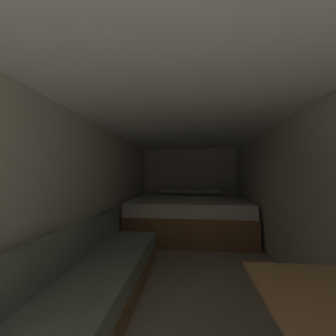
{
  "coord_description": "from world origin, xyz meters",
  "views": [
    {
      "loc": [
        0.05,
        -0.33,
        1.26
      ],
      "look_at": [
        -0.29,
        2.65,
        1.36
      ],
      "focal_mm": 20.98,
      "sensor_mm": 36.0,
      "label": 1
    }
  ],
  "objects": [
    {
      "name": "ground_plane",
      "position": [
        0.0,
        2.17,
        0.0
      ],
      "size": [
        7.49,
        7.49,
        0.0
      ],
      "primitive_type": "plane",
      "color": "#B2A893"
    },
    {
      "name": "wall_right",
      "position": [
        1.26,
        2.17,
        0.98
      ],
      "size": [
        0.05,
        5.49,
        1.96
      ],
      "primitive_type": "cube",
      "color": "beige",
      "rests_on": "ground"
    },
    {
      "name": "wall_left",
      "position": [
        -1.26,
        2.17,
        0.98
      ],
      "size": [
        0.05,
        5.49,
        1.96
      ],
      "primitive_type": "cube",
      "color": "beige",
      "rests_on": "ground"
    },
    {
      "name": "ceiling_slab",
      "position": [
        0.0,
        2.17,
        1.98
      ],
      "size": [
        2.57,
        5.49,
        0.05
      ],
      "primitive_type": "cube",
      "color": "white",
      "rests_on": "wall_left"
    },
    {
      "name": "sofa_left",
      "position": [
        -0.89,
        1.37,
        0.23
      ],
      "size": [
        0.74,
        2.78,
        0.73
      ],
      "color": "#9E7247",
      "rests_on": "ground"
    },
    {
      "name": "wall_back",
      "position": [
        0.0,
        4.95,
        0.98
      ],
      "size": [
        2.57,
        0.05,
        1.96
      ],
      "primitive_type": "cube",
      "color": "beige",
      "rests_on": "ground"
    },
    {
      "name": "bed",
      "position": [
        0.0,
        3.96,
        0.39
      ],
      "size": [
        2.35,
        1.88,
        0.92
      ],
      "color": "olive",
      "rests_on": "ground"
    }
  ]
}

